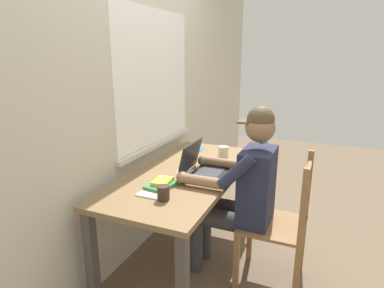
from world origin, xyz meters
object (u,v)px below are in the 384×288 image
coffee_mug_white (224,152)px  desk (187,183)px  seated_person (241,187)px  computer_mouse (219,161)px  book_stack_main (161,184)px  coffee_mug_dark (164,193)px  landscape_photo_print (199,149)px  wooden_chair (281,224)px  laptop (201,167)px

coffee_mug_white → desk: bearing=162.5°
seated_person → computer_mouse: seated_person is taller
computer_mouse → book_stack_main: size_ratio=0.47×
coffee_mug_dark → landscape_photo_print: bearing=10.9°
seated_person → wooden_chair: (0.00, -0.28, -0.22)m
desk → coffee_mug_white: bearing=-17.5°
computer_mouse → landscape_photo_print: computer_mouse is taller
coffee_mug_white → coffee_mug_dark: size_ratio=1.10×
landscape_photo_print → wooden_chair: bearing=-136.1°
wooden_chair → book_stack_main: 0.84m
coffee_mug_white → computer_mouse: bearing=-175.4°
landscape_photo_print → book_stack_main: bearing=176.8°
seated_person → coffee_mug_white: seated_person is taller
seated_person → computer_mouse: size_ratio=12.33×
seated_person → coffee_mug_dark: 0.58m
computer_mouse → coffee_mug_dark: size_ratio=0.90×
laptop → seated_person: bearing=-96.9°
desk → laptop: bearing=-92.8°
desk → coffee_mug_dark: (-0.49, -0.07, 0.13)m
seated_person → book_stack_main: size_ratio=5.85×
seated_person → wooden_chair: size_ratio=1.33×
computer_mouse → book_stack_main: 0.64m
seated_person → laptop: 0.32m
book_stack_main → landscape_photo_print: book_stack_main is taller
desk → laptop: 0.19m
seated_person → coffee_mug_white: size_ratio=10.05×
computer_mouse → book_stack_main: (-0.62, 0.18, 0.01)m
wooden_chair → laptop: laptop is taller
coffee_mug_white → wooden_chair: bearing=-130.8°
seated_person → coffee_mug_dark: seated_person is taller
laptop → computer_mouse: 0.29m
wooden_chair → desk: bearing=86.5°
wooden_chair → coffee_mug_white: size_ratio=7.56×
coffee_mug_white → coffee_mug_dark: (-0.94, 0.07, -0.00)m
coffee_mug_white → landscape_photo_print: (0.13, 0.27, -0.05)m
coffee_mug_dark → landscape_photo_print: coffee_mug_dark is taller
desk → seated_person: size_ratio=1.26×
wooden_chair → computer_mouse: (0.33, 0.55, 0.27)m
wooden_chair → landscape_photo_print: 1.08m
computer_mouse → laptop: bearing=172.9°
computer_mouse → wooden_chair: bearing=-120.5°
coffee_mug_white → landscape_photo_print: coffee_mug_white is taller
computer_mouse → landscape_photo_print: size_ratio=0.77×
computer_mouse → landscape_photo_print: 0.41m
desk → coffee_mug_dark: 0.51m
computer_mouse → coffee_mug_white: size_ratio=0.81×
seated_person → wooden_chair: bearing=-90.0°
desk → book_stack_main: bearing=175.1°
landscape_photo_print → computer_mouse: bearing=-145.4°
coffee_mug_dark → wooden_chair: bearing=-55.0°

